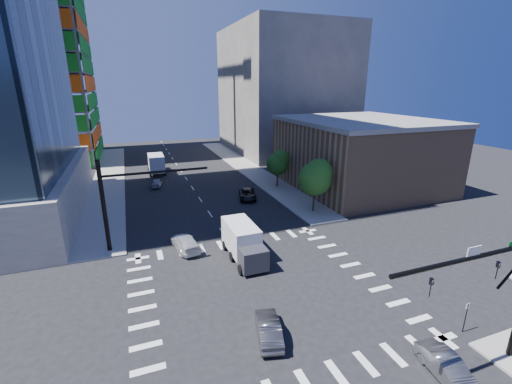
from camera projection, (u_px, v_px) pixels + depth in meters
name	position (u px, v px, depth m)	size (l,w,h in m)	color
ground	(262.00, 291.00, 27.06)	(160.00, 160.00, 0.00)	black
road_markings	(262.00, 291.00, 27.06)	(20.00, 20.00, 0.01)	silver
sidewalk_ne	(247.00, 167.00, 66.93)	(5.00, 60.00, 0.15)	gray
sidewalk_nw	(109.00, 179.00, 58.59)	(5.00, 60.00, 0.15)	gray
construction_building	(13.00, 35.00, 65.79)	(25.16, 34.50, 70.60)	slate
commercial_building	(359.00, 153.00, 53.45)	(20.50, 22.50, 10.60)	#907054
bg_building_ne	(284.00, 91.00, 80.96)	(24.00, 30.00, 28.00)	#5F5A55
signal_mast_nw	(120.00, 196.00, 32.34)	(10.20, 0.40, 9.00)	black
tree_south	(316.00, 177.00, 42.28)	(4.16, 4.16, 6.82)	#382316
tree_north	(279.00, 162.00, 53.30)	(3.54, 3.52, 5.78)	#382316
no_parking_sign	(466.00, 314.00, 22.18)	(0.30, 0.06, 2.20)	black
car_nb_right	(447.00, 368.00, 18.87)	(1.41, 4.03, 1.33)	#54545A
car_nb_far	(248.00, 194.00, 48.64)	(2.26, 4.90, 1.36)	black
car_sb_near	(185.00, 243.00, 33.72)	(1.99, 4.90, 1.42)	silver
car_sb_mid	(157.00, 183.00, 54.41)	(1.51, 3.75, 1.28)	#93979A
car_sb_cross	(268.00, 328.00, 21.94)	(1.42, 4.07, 1.34)	#434347
box_truck_near	(244.00, 246.00, 31.45)	(2.68, 6.17, 3.22)	black
box_truck_far	(156.00, 164.00, 62.83)	(2.91, 6.68, 3.49)	black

